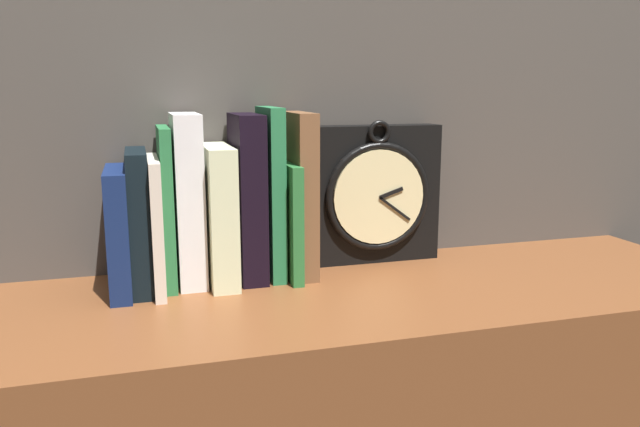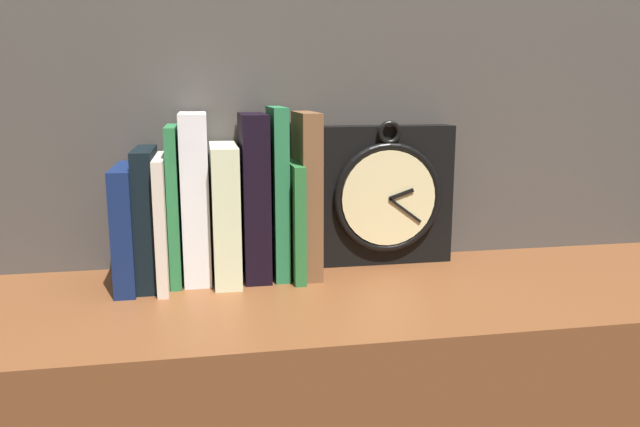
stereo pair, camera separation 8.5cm
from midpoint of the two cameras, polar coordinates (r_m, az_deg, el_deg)
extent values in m
cube|color=black|center=(1.03, 2.39, 1.79)|extent=(0.23, 0.05, 0.23)
torus|color=black|center=(1.00, 2.93, 1.52)|extent=(0.18, 0.01, 0.18)
cylinder|color=beige|center=(1.00, 2.99, 1.49)|extent=(0.15, 0.01, 0.15)
cube|color=black|center=(1.00, 4.13, 1.87)|extent=(0.04, 0.00, 0.02)
cube|color=black|center=(1.01, 4.48, 0.42)|extent=(0.06, 0.00, 0.04)
torus|color=black|center=(0.99, 2.99, 7.42)|extent=(0.04, 0.01, 0.04)
cube|color=#11214F|center=(0.93, -20.47, -1.51)|extent=(0.03, 0.15, 0.18)
cube|color=black|center=(0.94, -18.75, -0.62)|extent=(0.03, 0.14, 0.20)
cube|color=beige|center=(0.93, -17.36, -0.96)|extent=(0.02, 0.15, 0.19)
cube|color=#276F3C|center=(0.94, -16.42, 0.55)|extent=(0.02, 0.12, 0.23)
cube|color=white|center=(0.94, -14.55, 1.23)|extent=(0.04, 0.12, 0.25)
cube|color=beige|center=(0.94, -11.82, -0.14)|extent=(0.04, 0.14, 0.20)
cube|color=black|center=(0.95, -9.22, 1.45)|extent=(0.04, 0.12, 0.25)
cube|color=#257243|center=(0.95, -7.09, 1.87)|extent=(0.02, 0.12, 0.26)
cube|color=#286C34|center=(0.95, -5.55, -0.59)|extent=(0.02, 0.14, 0.18)
cube|color=brown|center=(0.96, -4.31, 1.75)|extent=(0.03, 0.12, 0.25)
camera|label=1|loc=(0.04, -92.86, -0.58)|focal=35.00mm
camera|label=2|loc=(0.04, 87.14, 0.58)|focal=35.00mm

